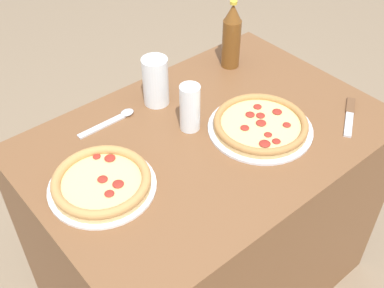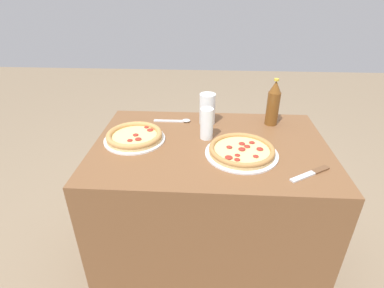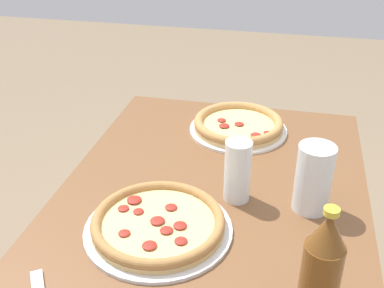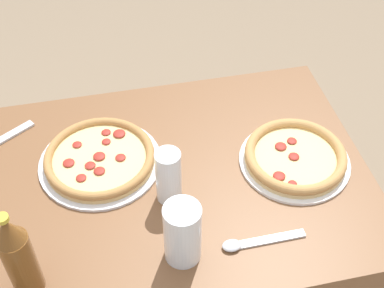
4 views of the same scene
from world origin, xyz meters
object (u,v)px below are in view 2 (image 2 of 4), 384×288
Objects in this scene: knife at (312,173)px; spoon at (178,121)px; pizza_pepperoni at (135,136)px; beer_bottle at (273,103)px; pizza_veggie at (242,151)px; glass_water at (207,125)px; glass_cola at (207,110)px.

knife is 0.72m from spoon.
pizza_pepperoni is 0.28m from spoon.
pizza_pepperoni is 1.61× the size of knife.
beer_bottle reaches higher than spoon.
pizza_veggie is 1.61× the size of spoon.
pizza_pepperoni is at bearing -172.81° from glass_water.
knife is at bearing -46.97° from glass_cola.
pizza_pepperoni reaches higher than knife.
pizza_veggie is at bearing -119.17° from beer_bottle.
glass_cola is at bearing 116.24° from pizza_veggie.
glass_cola is 1.07× the size of glass_water.
glass_cola is at bearing -178.60° from beer_bottle.
pizza_veggie is at bearing -43.05° from glass_water.
knife is (0.26, -0.13, -0.01)m from pizza_veggie.
beer_bottle is (0.33, 0.17, 0.05)m from glass_water.
beer_bottle is at bearing 60.83° from pizza_veggie.
pizza_veggie is 2.11× the size of glass_water.
glass_cola is 0.60m from knife.
glass_water is at bearing 146.32° from knife.
glass_cola reaches higher than knife.
beer_bottle reaches higher than glass_cola.
pizza_pepperoni is 0.78m from knife.
glass_cola reaches higher than pizza_veggie.
pizza_veggie is 0.49m from pizza_pepperoni.
glass_water is at bearing 7.19° from pizza_pepperoni.
beer_bottle is (0.33, 0.01, 0.04)m from glass_cola.
pizza_pepperoni is (-0.48, 0.10, 0.00)m from pizza_veggie.
pizza_veggie is at bearing -63.76° from glass_cola.
beer_bottle reaches higher than pizza_veggie.
glass_water is 0.24m from spoon.
glass_cola is 0.17m from glass_water.
pizza_pepperoni is at bearing -161.94° from beer_bottle.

